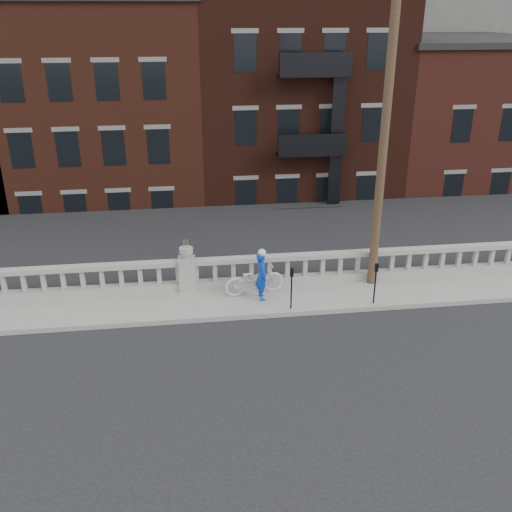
{
  "coord_description": "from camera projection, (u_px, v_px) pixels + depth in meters",
  "views": [
    {
      "loc": [
        0.01,
        -13.17,
        8.67
      ],
      "look_at": [
        2.19,
        3.2,
        1.53
      ],
      "focal_mm": 40.0,
      "sensor_mm": 36.0,
      "label": 1
    }
  ],
  "objects": [
    {
      "name": "ground",
      "position": [
        192.0,
        358.0,
        15.43
      ],
      "size": [
        120.0,
        120.0,
        0.0
      ],
      "primitive_type": "plane",
      "color": "black",
      "rests_on": "ground"
    },
    {
      "name": "utility_pole",
      "position": [
        385.0,
        132.0,
        17.37
      ],
      "size": [
        1.6,
        0.28,
        10.0
      ],
      "color": "#422D1E",
      "rests_on": "sidewalk"
    },
    {
      "name": "sidewalk",
      "position": [
        189.0,
        304.0,
        18.13
      ],
      "size": [
        32.0,
        2.2,
        0.15
      ],
      "primitive_type": "cube",
      "color": "gray",
      "rests_on": "ground"
    },
    {
      "name": "parking_meter_c",
      "position": [
        376.0,
        279.0,
        17.69
      ],
      "size": [
        0.1,
        0.09,
        1.36
      ],
      "color": "black",
      "rests_on": "sidewalk"
    },
    {
      "name": "lower_level",
      "position": [
        188.0,
        116.0,
        35.42
      ],
      "size": [
        80.0,
        44.0,
        20.8
      ],
      "color": "#605E59",
      "rests_on": "ground"
    },
    {
      "name": "parking_meter_b",
      "position": [
        292.0,
        284.0,
        17.37
      ],
      "size": [
        0.1,
        0.09,
        1.36
      ],
      "color": "black",
      "rests_on": "sidewalk"
    },
    {
      "name": "balustrade",
      "position": [
        187.0,
        275.0,
        18.77
      ],
      "size": [
        28.0,
        0.34,
        1.03
      ],
      "color": "gray",
      "rests_on": "sidewalk"
    },
    {
      "name": "bicycle",
      "position": [
        254.0,
        279.0,
        18.46
      ],
      "size": [
        2.04,
        1.01,
        1.03
      ],
      "primitive_type": "imported",
      "rotation": [
        0.0,
        0.0,
        1.75
      ],
      "color": "silver",
      "rests_on": "sidewalk"
    },
    {
      "name": "cyclist",
      "position": [
        262.0,
        276.0,
        18.01
      ],
      "size": [
        0.44,
        0.62,
        1.6
      ],
      "primitive_type": "imported",
      "rotation": [
        0.0,
        0.0,
        1.67
      ],
      "color": "#0C36B6",
      "rests_on": "sidewalk"
    },
    {
      "name": "planter_pedestal",
      "position": [
        187.0,
        270.0,
        18.69
      ],
      "size": [
        0.55,
        0.55,
        1.76
      ],
      "color": "gray",
      "rests_on": "sidewalk"
    }
  ]
}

